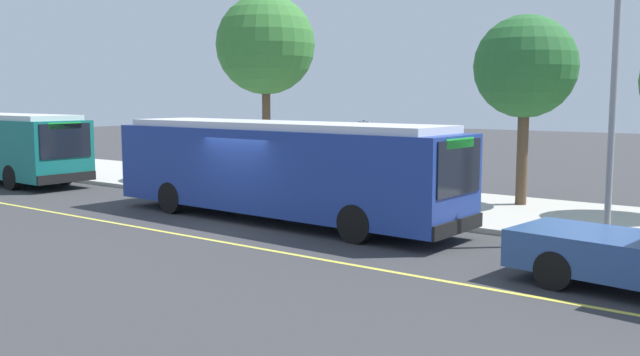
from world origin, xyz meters
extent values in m
plane|color=#38383A|center=(0.00, 0.00, 0.00)|extent=(120.00, 120.00, 0.00)
cube|color=#B7B2A8|center=(0.00, 6.00, 0.07)|extent=(44.00, 6.40, 0.15)
cube|color=#E0D64C|center=(0.00, -2.20, 0.00)|extent=(36.00, 0.14, 0.01)
cube|color=navy|center=(0.55, 1.00, 1.55)|extent=(11.90, 2.95, 2.40)
cube|color=silver|center=(0.55, 1.00, 2.85)|extent=(10.95, 2.66, 0.20)
cube|color=black|center=(6.47, 0.80, 1.98)|extent=(0.11, 2.17, 1.34)
cube|color=black|center=(0.59, 2.29, 1.84)|extent=(10.40, 0.39, 1.06)
cube|color=yellow|center=(0.59, 2.29, 0.57)|extent=(11.22, 0.41, 0.28)
cube|color=#26D83F|center=(6.47, 0.80, 2.57)|extent=(0.08, 1.40, 0.24)
cube|color=black|center=(6.48, 0.80, 0.53)|extent=(0.16, 2.50, 0.36)
cylinder|color=black|center=(4.25, 2.03, 0.50)|extent=(1.01, 0.31, 1.00)
cylinder|color=black|center=(4.17, -0.28, 0.50)|extent=(1.01, 0.31, 1.00)
cylinder|color=black|center=(-2.96, 2.27, 0.50)|extent=(1.01, 0.31, 1.00)
cylinder|color=black|center=(-3.04, -0.03, 0.50)|extent=(1.01, 0.31, 1.00)
cube|color=black|center=(-10.23, 0.94, 1.98)|extent=(0.11, 2.17, 1.34)
cube|color=black|center=(-15.60, 2.40, 1.84)|extent=(9.50, 0.33, 1.06)
cube|color=silver|center=(-15.60, 2.40, 0.57)|extent=(10.25, 0.34, 0.28)
cube|color=#26D83F|center=(-10.22, 0.94, 2.57)|extent=(0.07, 1.40, 0.24)
cube|color=black|center=(-10.21, 0.94, 0.53)|extent=(0.16, 2.50, 0.36)
cylinder|color=black|center=(-12.26, 2.16, 0.50)|extent=(1.01, 0.31, 1.00)
cylinder|color=black|center=(-12.33, -0.15, 0.50)|extent=(1.01, 0.31, 1.00)
cylinder|color=black|center=(9.78, 0.29, 0.38)|extent=(0.78, 0.33, 0.76)
cylinder|color=black|center=(9.57, -1.50, 0.38)|extent=(0.78, 0.33, 0.76)
cylinder|color=#333338|center=(0.75, 6.47, 1.35)|extent=(0.10, 0.10, 2.40)
cylinder|color=#333338|center=(0.75, 5.17, 1.35)|extent=(0.10, 0.10, 2.40)
cylinder|color=#333338|center=(-1.85, 6.47, 1.35)|extent=(0.10, 0.10, 2.40)
cylinder|color=#333338|center=(-1.85, 5.17, 1.35)|extent=(0.10, 0.10, 2.40)
cube|color=#333338|center=(-0.55, 5.82, 2.59)|extent=(2.90, 1.60, 0.08)
cube|color=#4C606B|center=(-0.55, 6.47, 1.35)|extent=(2.47, 0.04, 2.16)
cube|color=navy|center=(-1.85, 5.82, 1.30)|extent=(0.06, 1.11, 1.82)
cube|color=brown|center=(-0.79, 5.79, 0.60)|extent=(1.60, 0.44, 0.06)
cube|color=brown|center=(-0.79, 6.03, 0.88)|extent=(1.60, 0.05, 0.44)
cube|color=#333338|center=(-1.51, 5.79, 0.38)|extent=(0.08, 0.40, 0.45)
cube|color=#333338|center=(-0.07, 5.79, 0.38)|extent=(0.08, 0.40, 0.45)
cylinder|color=#333338|center=(1.85, 3.64, 1.55)|extent=(0.07, 0.07, 2.80)
cube|color=white|center=(1.85, 3.62, 2.65)|extent=(0.44, 0.03, 0.56)
cube|color=red|center=(1.85, 3.61, 2.65)|extent=(0.40, 0.01, 0.16)
cylinder|color=#282D47|center=(-0.19, 3.72, 0.57)|extent=(0.14, 0.14, 0.85)
cylinder|color=#282D47|center=(-0.19, 3.54, 0.57)|extent=(0.14, 0.14, 0.85)
cube|color=#265999|center=(-0.19, 3.63, 1.31)|extent=(0.24, 0.40, 0.62)
sphere|color=tan|center=(-0.19, 3.63, 1.73)|extent=(0.22, 0.22, 0.22)
cylinder|color=brown|center=(5.55, 7.48, 1.78)|extent=(0.36, 0.36, 3.26)
sphere|color=#28662D|center=(5.55, 7.48, 4.66)|extent=(3.32, 3.32, 3.32)
cylinder|color=brown|center=(-5.97, 7.92, 2.23)|extent=(0.36, 0.36, 4.16)
sphere|color=#387A33|center=(-5.97, 7.92, 5.90)|extent=(4.23, 4.23, 4.23)
cylinder|color=gray|center=(9.31, 3.31, 3.35)|extent=(0.16, 0.16, 6.40)
camera|label=1|loc=(13.65, -14.45, 3.68)|focal=38.49mm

